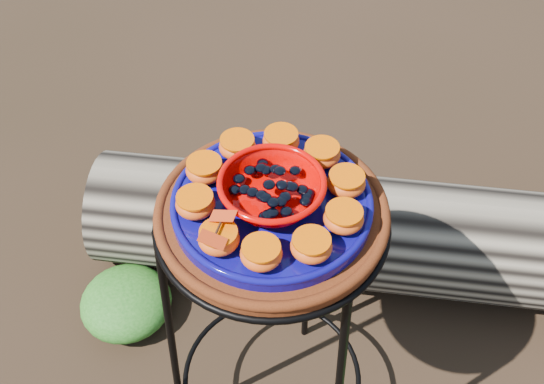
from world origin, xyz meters
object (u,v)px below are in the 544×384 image
at_px(terracotta_saucer, 272,215).
at_px(red_bowl, 272,191).
at_px(plant_stand, 272,330).
at_px(driftwood_log, 399,236).
at_px(cobalt_plate, 272,205).

relative_size(terracotta_saucer, red_bowl, 2.33).
bearing_deg(plant_stand, driftwood_log, 72.84).
height_order(plant_stand, terracotta_saucer, terracotta_saucer).
xyz_separation_m(plant_stand, driftwood_log, (0.16, 0.51, -0.20)).
xyz_separation_m(cobalt_plate, red_bowl, (0.00, 0.00, 0.03)).
relative_size(plant_stand, terracotta_saucer, 1.81).
height_order(terracotta_saucer, red_bowl, red_bowl).
relative_size(plant_stand, driftwood_log, 0.42).
bearing_deg(red_bowl, driftwood_log, 72.84).
height_order(terracotta_saucer, cobalt_plate, cobalt_plate).
bearing_deg(plant_stand, cobalt_plate, 0.00).
xyz_separation_m(plant_stand, cobalt_plate, (0.00, 0.00, 0.39)).
xyz_separation_m(terracotta_saucer, driftwood_log, (0.16, 0.51, -0.56)).
relative_size(plant_stand, cobalt_plate, 2.11).
xyz_separation_m(terracotta_saucer, red_bowl, (0.00, 0.00, 0.06)).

